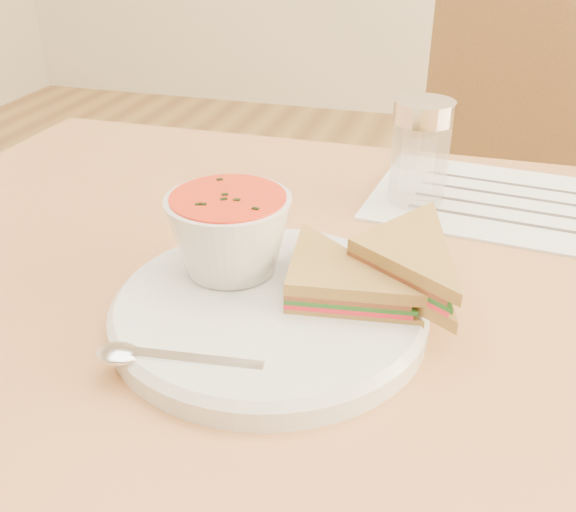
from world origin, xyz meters
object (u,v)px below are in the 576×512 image
(chair_far, at_px, (477,270))
(condiment_shaker, at_px, (420,154))
(soup_bowl, at_px, (230,238))
(plate, at_px, (269,311))

(chair_far, bearing_deg, condiment_shaker, 94.08)
(chair_far, relative_size, soup_bowl, 8.84)
(plate, height_order, condiment_shaker, condiment_shaker)
(chair_far, relative_size, plate, 3.63)
(plate, xyz_separation_m, condiment_shaker, (0.09, 0.26, 0.05))
(plate, distance_m, condiment_shaker, 0.28)
(chair_far, height_order, plate, chair_far)
(chair_far, distance_m, condiment_shaker, 0.53)
(plate, height_order, soup_bowl, soup_bowl)
(plate, xyz_separation_m, soup_bowl, (-0.04, 0.03, 0.04))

